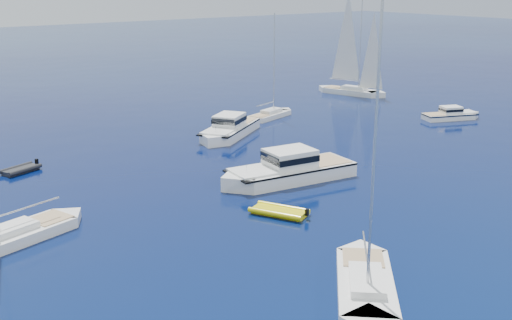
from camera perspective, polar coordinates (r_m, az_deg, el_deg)
The scene contains 9 objects.
motor_cruiser_centre at distance 50.66m, azimuth 2.79°, elevation -1.83°, with size 3.75×12.27×3.22m, color white, non-canonical shape.
motor_cruiser_far_r at distance 75.86m, azimuth 17.06°, elevation 3.51°, with size 2.22×7.24×1.90m, color white, non-canonical shape.
motor_cruiser_distant at distance 64.77m, azimuth -2.46°, elevation 2.15°, with size 3.31×10.82×2.84m, color white, non-canonical shape.
sailboat_fore at distance 33.79m, azimuth 9.73°, elevation -11.58°, with size 2.82×10.86×15.96m, color white, non-canonical shape.
sailboat_mid_l at distance 41.98m, azimuth -20.63°, elevation -6.77°, with size 2.70×10.37×15.25m, color silver, non-canonical shape.
sailboat_centre at distance 73.31m, azimuth 1.23°, elevation 3.80°, with size 2.15×8.27×12.16m, color silver, non-canonical shape.
sailboat_sails_r at distance 89.30m, azimuth 8.50°, elevation 5.85°, with size 2.79×10.72×15.75m, color white, non-canonical shape.
tender_yellow at distance 43.50m, azimuth 2.08°, elevation -4.89°, with size 2.19×4.07×0.95m, color #D6CA0C, non-canonical shape.
tender_grey_far at distance 56.23m, azimuth -20.28°, elevation -1.02°, with size 1.85×3.32×0.95m, color black, non-canonical shape.
Camera 1 is at (-32.69, -14.93, 15.53)m, focal length 44.75 mm.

